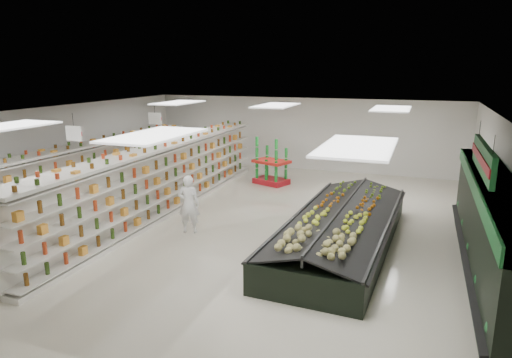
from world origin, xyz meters
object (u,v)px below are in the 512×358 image
at_px(gondola_center, 164,181).
at_px(shopper_main, 189,204).
at_px(gondola_left, 84,176).
at_px(shopper_background, 200,168).
at_px(soda_endcap, 271,163).
at_px(produce_island, 341,227).

xyz_separation_m(gondola_center, shopper_main, (1.65, -1.46, -0.17)).
xyz_separation_m(gondola_left, gondola_center, (3.06, 0.08, 0.07)).
height_order(shopper_main, shopper_background, shopper_main).
xyz_separation_m(gondola_left, soda_endcap, (5.14, 4.64, -0.09)).
height_order(soda_endcap, shopper_background, soda_endcap).
distance_m(gondola_center, shopper_main, 2.21).
distance_m(produce_island, shopper_background, 7.27).
bearing_deg(gondola_center, produce_island, -9.54).
relative_size(gondola_left, produce_island, 1.63).
bearing_deg(gondola_center, shopper_main, -41.75).
bearing_deg(gondola_left, gondola_center, 3.10).
distance_m(gondola_left, shopper_main, 4.91).
bearing_deg(gondola_left, produce_island, -3.93).
relative_size(gondola_center, produce_island, 1.76).
bearing_deg(soda_endcap, shopper_main, -94.03).
relative_size(soda_endcap, shopper_main, 1.04).
distance_m(gondola_center, produce_island, 5.88).
bearing_deg(gondola_center, shopper_background, 94.88).
bearing_deg(shopper_main, produce_island, 172.88).
xyz_separation_m(gondola_left, shopper_main, (4.71, -1.38, -0.10)).
bearing_deg(shopper_background, gondola_left, 139.19).
xyz_separation_m(gondola_left, shopper_background, (2.78, 3.14, -0.15)).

